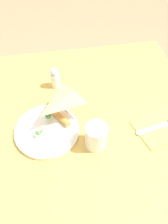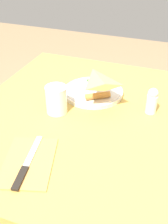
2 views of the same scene
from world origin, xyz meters
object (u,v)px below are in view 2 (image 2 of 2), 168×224
milk_glass (56,101)px  butter_knife (27,163)px  napkin_folded (29,162)px  dining_table (92,141)px  salt_shaker (152,101)px  plate_pizza (93,91)px

milk_glass → butter_knife: size_ratio=0.46×
milk_glass → napkin_folded: 0.27m
milk_glass → butter_knife: (-0.28, -0.04, -0.04)m
dining_table → milk_glass: bearing=97.0°
dining_table → napkin_folded: size_ratio=3.89×
dining_table → napkin_folded: bearing=161.1°
milk_glass → butter_knife: milk_glass is taller
milk_glass → salt_shaker: (0.11, -0.32, 0.00)m
milk_glass → butter_knife: 0.28m
dining_table → plate_pizza: bearing=18.5°
dining_table → salt_shaker: 0.27m
dining_table → milk_glass: 0.21m
napkin_folded → salt_shaker: 0.47m
dining_table → plate_pizza: 0.20m
dining_table → plate_pizza: plate_pizza is taller
butter_knife → milk_glass: bearing=-3.4°
dining_table → plate_pizza: (0.15, 0.05, 0.13)m
dining_table → plate_pizza: size_ratio=3.92×
plate_pizza → milk_glass: size_ratio=2.35×
milk_glass → salt_shaker: milk_glass is taller
butter_knife → plate_pizza: bearing=-16.6°
butter_knife → salt_shaker: size_ratio=2.27×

